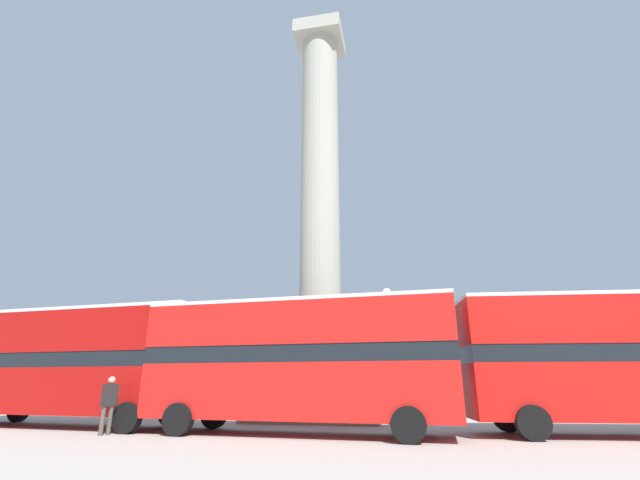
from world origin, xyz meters
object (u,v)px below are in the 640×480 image
object	(u,v)px
bus_c	(75,361)
pedestrian_near_lamp	(109,401)
equestrian_statue	(486,381)
street_lamp	(389,349)
bus_a	(622,357)
bus_b	(298,359)
monument_column	(320,241)

from	to	relation	value
bus_c	pedestrian_near_lamp	size ratio (longest dim) A/B	6.05
equestrian_statue	street_lamp	world-z (taller)	equestrian_statue
street_lamp	bus_a	bearing A→B (deg)	-20.66
bus_b	pedestrian_near_lamp	xyz separation A→B (m)	(-6.14, -1.21, -1.34)
monument_column	bus_c	world-z (taller)	monument_column
monument_column	equestrian_statue	world-z (taller)	monument_column
monument_column	bus_a	distance (m)	13.54
bus_b	bus_c	world-z (taller)	bus_c
bus_a	bus_b	bearing A→B (deg)	-177.71
bus_a	equestrian_statue	world-z (taller)	equestrian_statue
bus_b	bus_a	bearing A→B (deg)	11.14
bus_c	street_lamp	distance (m)	12.80
pedestrian_near_lamp	monument_column	bearing A→B (deg)	164.99
equestrian_statue	monument_column	bearing A→B (deg)	-179.69
bus_a	street_lamp	world-z (taller)	street_lamp
monument_column	pedestrian_near_lamp	world-z (taller)	monument_column
bus_b	street_lamp	bearing A→B (deg)	59.30
monument_column	bus_c	xyz separation A→B (m)	(-8.90, -5.41, -6.22)
bus_b	equestrian_statue	size ratio (longest dim) A/B	1.77
bus_b	bus_c	size ratio (longest dim) A/B	0.96
monument_column	pedestrian_near_lamp	xyz separation A→B (m)	(-5.65, -7.43, -7.61)
bus_a	pedestrian_near_lamp	xyz separation A→B (m)	(-16.68, -2.65, -1.38)
equestrian_statue	street_lamp	xyz separation A→B (m)	(-4.94, -7.43, 1.26)
bus_b	pedestrian_near_lamp	bearing A→B (deg)	-165.44
monument_column	bus_b	xyz separation A→B (m)	(0.48, -6.22, -6.27)
bus_b	equestrian_statue	world-z (taller)	equestrian_statue
monument_column	bus_a	bearing A→B (deg)	-23.48
monument_column	bus_c	size ratio (longest dim) A/B	2.13
bus_c	street_lamp	world-z (taller)	street_lamp
bus_a	pedestrian_near_lamp	world-z (taller)	bus_a
street_lamp	bus_c	bearing A→B (deg)	-164.15
monument_column	bus_b	world-z (taller)	monument_column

